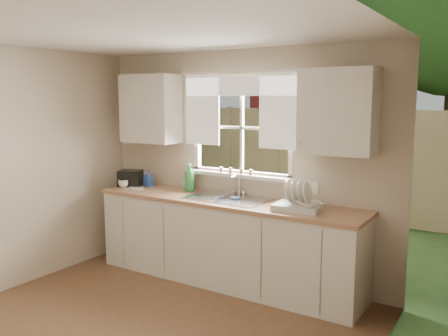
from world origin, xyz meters
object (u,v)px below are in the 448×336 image
Objects in this scene: dish_rack at (298,202)px; soap_bottle_a at (190,177)px; cup at (123,184)px; black_appliance at (130,178)px.

dish_rack is 1.45m from soap_bottle_a.
soap_bottle_a is (-1.43, 0.18, 0.09)m from dish_rack.
cup is (-2.24, -0.06, -0.03)m from dish_rack.
soap_bottle_a is 0.82m from black_appliance.
soap_bottle_a reaches higher than dish_rack.
dish_rack is 2.24m from cup.
cup is (-0.81, -0.24, -0.12)m from soap_bottle_a.
dish_rack reaches higher than cup.
soap_bottle_a is 0.86m from cup.
cup is 0.45× the size of black_appliance.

